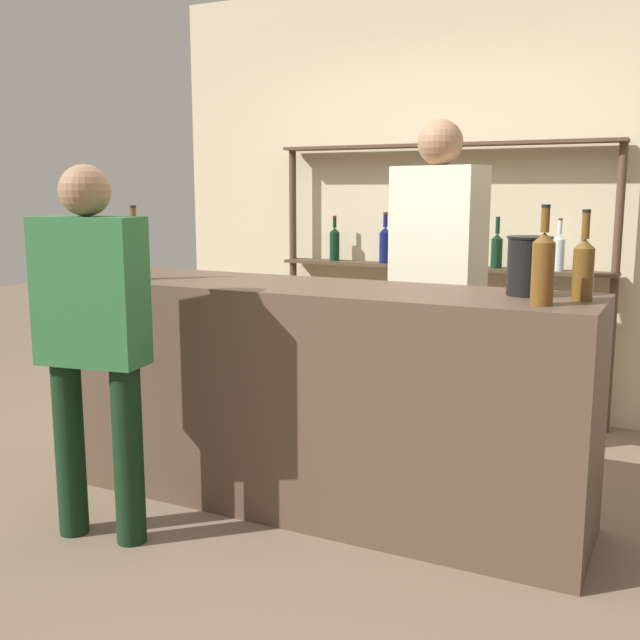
% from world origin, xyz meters
% --- Properties ---
extents(ground_plane, '(16.00, 16.00, 0.00)m').
position_xyz_m(ground_plane, '(0.00, 0.00, 0.00)').
color(ground_plane, '#7A6651').
extents(bar_counter, '(2.41, 0.62, 1.03)m').
position_xyz_m(bar_counter, '(0.00, 0.00, 0.52)').
color(bar_counter, brown).
rests_on(bar_counter, ground_plane).
extents(back_wall, '(4.01, 0.12, 2.80)m').
position_xyz_m(back_wall, '(0.00, 1.91, 1.40)').
color(back_wall, beige).
rests_on(back_wall, ground_plane).
extents(back_shelf, '(2.20, 0.18, 1.74)m').
position_xyz_m(back_shelf, '(-0.01, 1.73, 1.16)').
color(back_shelf, '#4C3828').
rests_on(back_shelf, ground_plane).
extents(counter_bottle_0, '(0.08, 0.08, 0.37)m').
position_xyz_m(counter_bottle_0, '(0.99, -0.15, 1.17)').
color(counter_bottle_0, brown).
rests_on(counter_bottle_0, bar_counter).
extents(counter_bottle_1, '(0.08, 0.08, 0.35)m').
position_xyz_m(counter_bottle_1, '(1.10, 0.06, 1.16)').
color(counter_bottle_1, brown).
rests_on(counter_bottle_1, bar_counter).
extents(counter_bottle_2, '(0.08, 0.08, 0.35)m').
position_xyz_m(counter_bottle_2, '(-0.89, -0.18, 1.17)').
color(counter_bottle_2, brown).
rests_on(counter_bottle_2, bar_counter).
extents(ice_bucket, '(0.18, 0.18, 0.24)m').
position_xyz_m(ice_bucket, '(0.89, 0.10, 1.15)').
color(ice_bucket, black).
rests_on(ice_bucket, bar_counter).
extents(server_behind_counter, '(0.53, 0.33, 1.81)m').
position_xyz_m(server_behind_counter, '(0.25, 0.90, 1.06)').
color(server_behind_counter, '#575347').
rests_on(server_behind_counter, ground_plane).
extents(customer_left, '(0.46, 0.26, 1.55)m').
position_xyz_m(customer_left, '(-0.68, -0.71, 0.90)').
color(customer_left, black).
rests_on(customer_left, ground_plane).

